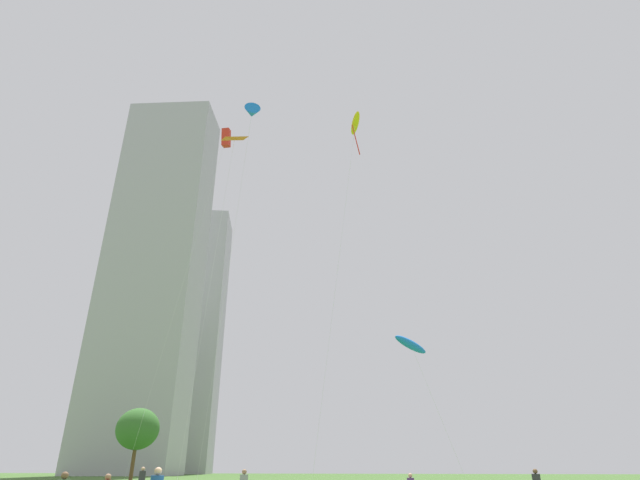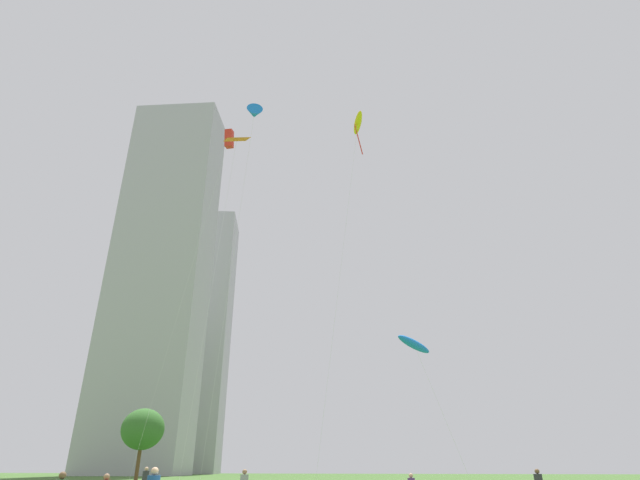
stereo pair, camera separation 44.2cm
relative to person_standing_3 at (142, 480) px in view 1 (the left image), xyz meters
The scene contains 9 objects.
person_standing_3 is the anchor object (origin of this frame).
kite_flying_0 27.83m from the person_standing_3, 26.24° to the left, with size 2.16×7.25×29.60m.
kite_flying_1 37.15m from the person_standing_3, 31.77° to the left, with size 5.14×3.23×35.16m.
kite_flying_2 21.90m from the person_standing_3, 23.62° to the left, with size 5.25×4.36×11.56m.
kite_flying_3 33.55m from the person_standing_3, 88.44° to the left, with size 6.60×1.12×34.75m.
kite_flying_4 33.02m from the person_standing_3, 45.55° to the left, with size 1.97×4.17×34.48m.
park_tree_0 13.41m from the person_standing_3, 120.96° to the left, with size 3.76×3.76×6.71m.
distant_highrise_0 105.74m from the person_standing_3, 119.39° to the left, with size 23.76×14.00×100.45m, color #A8A8AD.
distant_highrise_1 126.13m from the person_standing_3, 111.63° to the left, with size 14.06×15.99×79.36m, color #A8A8AD.
Camera 1 is at (6.21, -17.16, 1.88)m, focal length 27.64 mm.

